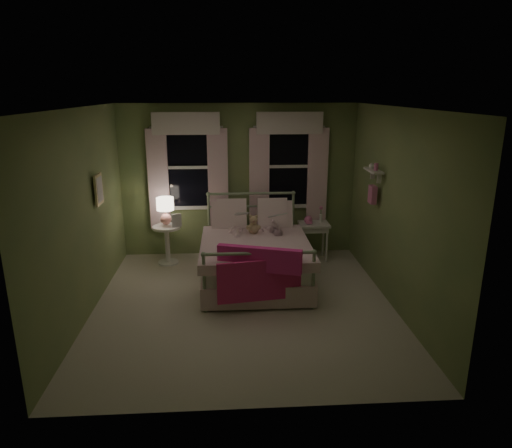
{
  "coord_description": "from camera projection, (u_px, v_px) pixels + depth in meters",
  "views": [
    {
      "loc": [
        -0.19,
        -5.62,
        2.8
      ],
      "look_at": [
        0.2,
        0.49,
        1.0
      ],
      "focal_mm": 32.0,
      "sensor_mm": 36.0,
      "label": 1
    }
  ],
  "objects": [
    {
      "name": "nightstand_right",
      "position": [
        314.0,
        229.0,
        7.7
      ],
      "size": [
        0.5,
        0.4,
        0.64
      ],
      "color": "white",
      "rests_on": "ground"
    },
    {
      "name": "wall_shelf",
      "position": [
        373.0,
        183.0,
        6.54
      ],
      "size": [
        0.15,
        0.5,
        0.6
      ],
      "color": "white",
      "rests_on": "room_shell"
    },
    {
      "name": "nightstand_left",
      "position": [
        167.0,
        239.0,
        7.56
      ],
      "size": [
        0.46,
        0.46,
        0.65
      ],
      "color": "white",
      "rests_on": "ground"
    },
    {
      "name": "child_left",
      "position": [
        235.0,
        214.0,
        7.12
      ],
      "size": [
        0.28,
        0.19,
        0.74
      ],
      "primitive_type": "imported",
      "rotation": [
        0.0,
        0.0,
        3.19
      ],
      "color": "#F7D1DD",
      "rests_on": "bed"
    },
    {
      "name": "window_right",
      "position": [
        289.0,
        162.0,
        7.72
      ],
      "size": [
        1.34,
        0.13,
        1.96
      ],
      "color": "black",
      "rests_on": "room_shell"
    },
    {
      "name": "pink_throw",
      "position": [
        259.0,
        268.0,
        5.84
      ],
      "size": [
        1.09,
        0.42,
        0.71
      ],
      "color": "#EF2E91",
      "rests_on": "bed"
    },
    {
      "name": "table_lamp",
      "position": [
        165.0,
        208.0,
        7.41
      ],
      "size": [
        0.28,
        0.28,
        0.46
      ],
      "color": "pink",
      "rests_on": "nightstand_left"
    },
    {
      "name": "room_shell",
      "position": [
        243.0,
        213.0,
        5.82
      ],
      "size": [
        4.2,
        4.2,
        4.2
      ],
      "color": "beige",
      "rests_on": "ground"
    },
    {
      "name": "book_left",
      "position": [
        235.0,
        217.0,
        6.87
      ],
      "size": [
        0.21,
        0.13,
        0.26
      ],
      "primitive_type": "imported",
      "rotation": [
        1.22,
        0.0,
        0.09
      ],
      "color": "beige",
      "rests_on": "child_left"
    },
    {
      "name": "framed_picture",
      "position": [
        99.0,
        189.0,
        6.22
      ],
      "size": [
        0.03,
        0.32,
        0.42
      ],
      "color": "beige",
      "rests_on": "room_shell"
    },
    {
      "name": "teddy_bear",
      "position": [
        253.0,
        226.0,
        7.02
      ],
      "size": [
        0.23,
        0.18,
        0.31
      ],
      "color": "tan",
      "rests_on": "bed"
    },
    {
      "name": "pink_toy",
      "position": [
        308.0,
        220.0,
        7.64
      ],
      "size": [
        0.14,
        0.19,
        0.14
      ],
      "color": "pink",
      "rests_on": "nightstand_right"
    },
    {
      "name": "bud_vase",
      "position": [
        321.0,
        214.0,
        7.69
      ],
      "size": [
        0.06,
        0.06,
        0.28
      ],
      "color": "white",
      "rests_on": "nightstand_right"
    },
    {
      "name": "book_right",
      "position": [
        272.0,
        219.0,
        6.92
      ],
      "size": [
        0.23,
        0.19,
        0.26
      ],
      "primitive_type": "imported",
      "rotation": [
        1.22,
        0.0,
        0.49
      ],
      "color": "beige",
      "rests_on": "child_right"
    },
    {
      "name": "book_nightstand",
      "position": [
        172.0,
        227.0,
        7.42
      ],
      "size": [
        0.22,
        0.26,
        0.02
      ],
      "primitive_type": "imported",
      "rotation": [
        0.0,
        0.0,
        0.29
      ],
      "color": "beige",
      "rests_on": "nightstand_left"
    },
    {
      "name": "bed",
      "position": [
        255.0,
        257.0,
        6.89
      ],
      "size": [
        1.58,
        2.04,
        1.18
      ],
      "color": "white",
      "rests_on": "ground"
    },
    {
      "name": "window_left",
      "position": [
        188.0,
        163.0,
        7.62
      ],
      "size": [
        1.34,
        0.13,
        1.96
      ],
      "color": "black",
      "rests_on": "room_shell"
    },
    {
      "name": "child_right",
      "position": [
        271.0,
        215.0,
        7.16
      ],
      "size": [
        0.39,
        0.34,
        0.7
      ],
      "primitive_type": "imported",
      "rotation": [
        0.0,
        0.0,
        3.39
      ],
      "color": "#F7D1DD",
      "rests_on": "bed"
    }
  ]
}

